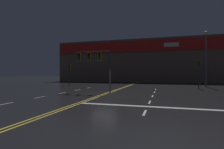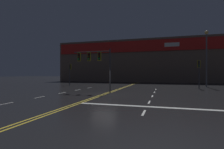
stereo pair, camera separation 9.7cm
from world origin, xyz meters
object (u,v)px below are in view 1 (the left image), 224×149
traffic_signal_corner_northwest (70,70)px  streetlight_near_right (206,51)px  traffic_signal_median (93,59)px  traffic_signal_corner_northeast (199,68)px

traffic_signal_corner_northwest → streetlight_near_right: (22.49, 2.82, 2.89)m
traffic_signal_corner_northwest → streetlight_near_right: size_ratio=0.43×
traffic_signal_median → streetlight_near_right: 18.76m
traffic_signal_corner_northeast → traffic_signal_corner_northwest: traffic_signal_corner_northeast is taller
traffic_signal_corner_northwest → streetlight_near_right: bearing=7.2°
traffic_signal_corner_northeast → traffic_signal_corner_northwest: (-20.75, 1.00, -0.10)m
traffic_signal_corner_northeast → traffic_signal_corner_northwest: bearing=177.2°
traffic_signal_corner_northeast → streetlight_near_right: bearing=65.5°
traffic_signal_corner_northeast → streetlight_near_right: streetlight_near_right is taller
streetlight_near_right → traffic_signal_corner_northwest: bearing=-172.8°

